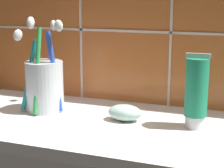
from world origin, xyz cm
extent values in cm
cube|color=white|center=(0.00, 0.00, 1.00)|extent=(78.78, 28.56, 2.00)
cube|color=#C6662D|center=(0.00, 14.53, 22.73)|extent=(88.78, 1.50, 45.47)
cube|color=beige|center=(0.00, 13.68, 17.28)|extent=(88.78, 0.24, 0.50)
cube|color=beige|center=(-17.73, 13.68, 22.73)|extent=(0.50, 0.24, 45.47)
cube|color=beige|center=(1.97, 13.68, 22.73)|extent=(0.50, 0.24, 45.47)
cylinder|color=silver|center=(-20.75, 2.44, 6.98)|extent=(7.45, 7.45, 9.97)
cylinder|color=blue|center=(-18.26, 2.05, 10.19)|extent=(3.29, 1.20, 15.72)
ellipsoid|color=white|center=(-16.94, 1.93, 19.07)|extent=(2.11, 1.48, 2.43)
cylinder|color=purple|center=(-20.77, 5.68, 9.92)|extent=(1.97, 5.12, 15.28)
ellipsoid|color=white|center=(-21.28, 8.00, 18.50)|extent=(1.75, 2.45, 2.57)
cylinder|color=teal|center=(-23.29, 1.05, 9.27)|extent=(3.61, 3.21, 13.94)
ellipsoid|color=white|center=(-24.66, -0.08, 17.22)|extent=(2.47, 2.36, 2.52)
cylinder|color=green|center=(-20.80, 0.22, 10.54)|extent=(0.90, 3.87, 16.44)
ellipsoid|color=white|center=(-20.80, -1.47, 19.76)|extent=(1.30, 2.06, 2.47)
cylinder|color=white|center=(8.85, 2.44, 3.11)|extent=(3.35, 3.35, 2.22)
cylinder|color=#1E8C60|center=(8.85, 2.44, 9.29)|extent=(3.94, 3.94, 10.13)
cube|color=silver|center=(8.85, 2.44, 14.75)|extent=(4.14, 0.36, 0.80)
ellipsoid|color=silver|center=(-3.84, 1.91, 3.49)|extent=(6.32, 4.32, 2.98)
camera|label=1|loc=(16.05, -60.88, 24.99)|focal=60.00mm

